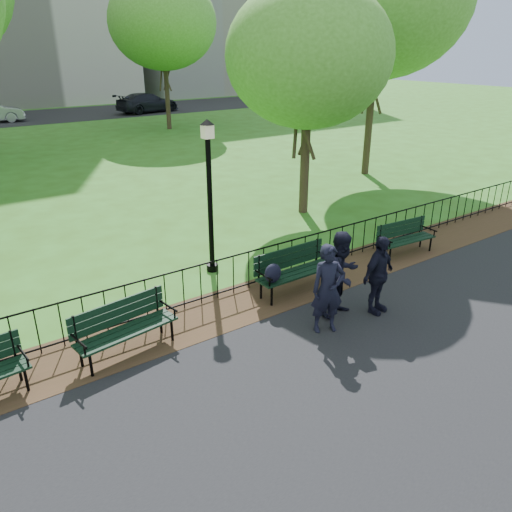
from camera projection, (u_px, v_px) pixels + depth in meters
ground at (331, 318)px, 9.87m from camera, size 120.00×120.00×0.00m
asphalt_path at (491, 412)px, 7.32m from camera, size 60.00×9.20×0.01m
dirt_strip at (284, 289)px, 10.99m from camera, size 60.00×1.60×0.01m
iron_fence at (271, 262)px, 11.18m from camera, size 24.06×0.06×1.00m
park_bench_main at (287, 268)px, 10.53m from camera, size 1.87×0.59×1.06m
park_bench_left_a at (123, 322)px, 8.57m from camera, size 1.86×0.80×1.02m
park_bench_right_a at (404, 234)px, 12.70m from camera, size 1.68×0.65×0.93m
lamppost at (210, 193)px, 11.19m from camera, size 0.32×0.32×3.53m
tree_near_e at (309, 56)px, 14.33m from camera, size 4.85×4.85×6.76m
tree_far_e at (162, 22)px, 29.73m from camera, size 6.45×6.45×8.99m
person_left at (328, 289)px, 9.10m from camera, size 0.73×0.61×1.71m
person_mid at (342, 274)px, 9.67m from camera, size 0.88×0.51×1.74m
person_right at (378, 275)px, 9.78m from camera, size 0.99×0.54×1.61m
sedan_dark at (148, 103)px, 39.74m from camera, size 5.48×3.05×1.50m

